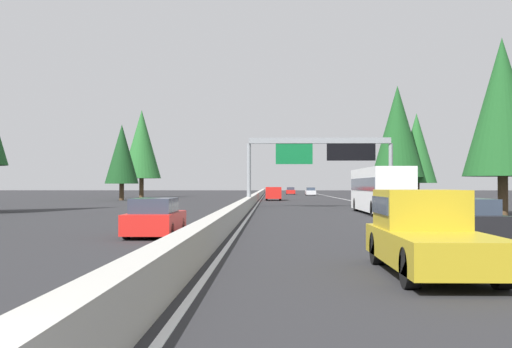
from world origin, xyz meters
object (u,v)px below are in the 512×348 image
at_px(sedan_near_center, 311,192).
at_px(conifer_left_far, 142,144).
at_px(bus_far_center, 380,189).
at_px(minivan_far_left, 273,193).
at_px(conifer_right_near, 502,107).
at_px(conifer_right_far, 417,148).
at_px(sign_gantry_overhead, 322,152).
at_px(conifer_left_mid, 122,154).
at_px(oncoming_near, 155,218).
at_px(sedan_distant_b, 468,220).
at_px(conifer_right_mid, 398,132).
at_px(sedan_mid_center, 291,191).
at_px(pickup_mid_left, 427,232).

relative_size(sedan_near_center, conifer_left_far, 0.33).
bearing_deg(bus_far_center, minivan_far_left, 11.27).
relative_size(conifer_right_near, conifer_right_far, 1.16).
bearing_deg(sedan_near_center, minivan_far_left, 169.51).
bearing_deg(sign_gantry_overhead, conifer_right_near, -143.06).
bearing_deg(conifer_left_far, conifer_right_near, -147.89).
relative_size(sign_gantry_overhead, conifer_left_mid, 1.32).
height_order(bus_far_center, conifer_right_far, conifer_right_far).
bearing_deg(oncoming_near, sedan_distant_b, 86.62).
bearing_deg(sedan_distant_b, bus_far_center, -0.53).
height_order(sign_gantry_overhead, conifer_left_far, conifer_left_far).
bearing_deg(conifer_right_mid, sedan_mid_center, 8.91).
xyz_separation_m(conifer_right_near, conifer_left_far, (55.56, 34.86, 1.24)).
height_order(sedan_distant_b, minivan_far_left, minivan_far_left).
bearing_deg(pickup_mid_left, sedan_near_center, -2.12).
height_order(pickup_mid_left, bus_far_center, bus_far_center).
xyz_separation_m(conifer_right_near, conifer_left_mid, (38.46, 33.84, -1.13)).
relative_size(conifer_left_mid, conifer_left_far, 0.71).
bearing_deg(sign_gantry_overhead, sedan_near_center, -2.68).
bearing_deg(pickup_mid_left, sign_gantry_overhead, -1.25).
distance_m(sedan_distant_b, minivan_far_left, 56.46).
bearing_deg(conifer_right_far, pickup_mid_left, 167.25).
relative_size(sedan_distant_b, sedan_mid_center, 1.00).
height_order(pickup_mid_left, conifer_right_mid, conifer_right_mid).
bearing_deg(minivan_far_left, sedan_mid_center, -4.24).
xyz_separation_m(sedan_mid_center, conifer_right_mid, (-61.28, -9.60, 7.00)).
xyz_separation_m(pickup_mid_left, conifer_left_mid, (64.93, 22.47, 4.94)).
bearing_deg(conifer_left_far, conifer_left_mid, -176.57).
distance_m(sedan_distant_b, conifer_left_far, 78.15).
bearing_deg(sedan_mid_center, pickup_mid_left, 179.78).
bearing_deg(conifer_right_mid, bus_far_center, 165.94).
height_order(sign_gantry_overhead, pickup_mid_left, sign_gantry_overhead).
xyz_separation_m(conifer_right_near, conifer_right_far, (29.10, -1.20, -0.97)).
bearing_deg(sedan_mid_center, sedan_distant_b, -178.18).
relative_size(sedan_distant_b, conifer_left_mid, 0.46).
distance_m(minivan_far_left, conifer_left_far, 27.32).
distance_m(bus_far_center, conifer_right_mid, 25.69).
distance_m(sign_gantry_overhead, conifer_right_far, 19.17).
height_order(pickup_mid_left, conifer_right_near, conifer_right_near).
bearing_deg(oncoming_near, conifer_left_mid, -165.26).
distance_m(sedan_near_center, conifer_right_near, 77.46).
relative_size(sedan_distant_b, oncoming_near, 1.00).
bearing_deg(conifer_right_mid, conifer_right_near, -177.15).
bearing_deg(sedan_mid_center, bus_far_center, -177.63).
bearing_deg(conifer_right_far, sedan_mid_center, 11.62).
distance_m(sedan_mid_center, sedan_near_center, 11.82).
relative_size(sedan_mid_center, conifer_right_mid, 0.35).
xyz_separation_m(sedan_distant_b, minivan_far_left, (56.02, 7.01, 0.27)).
bearing_deg(sedan_distant_b, oncoming_near, 86.62).
bearing_deg(sign_gantry_overhead, conifer_left_mid, 43.61).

